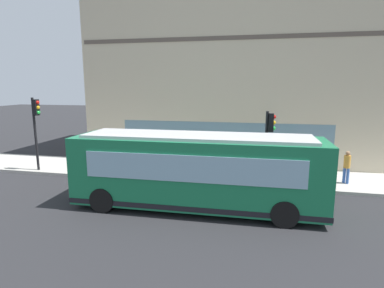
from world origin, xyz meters
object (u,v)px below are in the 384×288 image
(city_bus_nearside, at_px, (196,172))
(pedestrian_near_building_entrance, at_px, (93,148))
(traffic_light_near_corner, at_px, (269,134))
(traffic_light_down_block, at_px, (36,120))
(fire_hydrant, at_px, (288,170))
(pedestrian_walking_along_curb, at_px, (347,165))
(newspaper_vending_box, at_px, (222,168))

(city_bus_nearside, height_order, pedestrian_near_building_entrance, city_bus_nearside)
(traffic_light_near_corner, relative_size, traffic_light_down_block, 0.87)
(pedestrian_near_building_entrance, bearing_deg, fire_hydrant, -93.79)
(traffic_light_near_corner, bearing_deg, pedestrian_near_building_entrance, 78.34)
(traffic_light_down_block, bearing_deg, city_bus_nearside, -108.81)
(pedestrian_walking_along_curb, bearing_deg, newspaper_vending_box, 90.88)
(traffic_light_down_block, distance_m, pedestrian_walking_along_curb, 16.86)
(fire_hydrant, relative_size, pedestrian_walking_along_curb, 0.45)
(city_bus_nearside, height_order, fire_hydrant, city_bus_nearside)
(newspaper_vending_box, bearing_deg, fire_hydrant, -78.66)
(city_bus_nearside, distance_m, pedestrian_walking_along_curb, 8.09)
(traffic_light_down_block, relative_size, pedestrian_near_building_entrance, 2.56)
(city_bus_nearside, xyz_separation_m, traffic_light_down_block, (3.38, 9.93, 1.50))
(traffic_light_down_block, distance_m, pedestrian_near_building_entrance, 3.72)
(city_bus_nearside, relative_size, pedestrian_near_building_entrance, 6.17)
(traffic_light_near_corner, relative_size, pedestrian_walking_along_curb, 2.21)
(traffic_light_near_corner, bearing_deg, newspaper_vending_box, 72.55)
(traffic_light_near_corner, relative_size, fire_hydrant, 4.89)
(pedestrian_near_building_entrance, relative_size, newspaper_vending_box, 1.81)
(city_bus_nearside, relative_size, traffic_light_down_block, 2.41)
(pedestrian_walking_along_curb, bearing_deg, traffic_light_near_corner, 102.26)
(traffic_light_near_corner, height_order, traffic_light_down_block, traffic_light_down_block)
(traffic_light_down_block, height_order, fire_hydrant, traffic_light_down_block)
(city_bus_nearside, relative_size, pedestrian_walking_along_curb, 6.14)
(city_bus_nearside, bearing_deg, newspaper_vending_box, -7.48)
(traffic_light_near_corner, xyz_separation_m, pedestrian_near_building_entrance, (2.22, 10.78, -1.59))
(pedestrian_near_building_entrance, height_order, newspaper_vending_box, pedestrian_near_building_entrance)
(fire_hydrant, xyz_separation_m, pedestrian_walking_along_curb, (-0.60, -2.76, 0.58))
(newspaper_vending_box, bearing_deg, pedestrian_near_building_entrance, 80.02)
(traffic_light_near_corner, xyz_separation_m, newspaper_vending_box, (0.74, 2.36, -2.07))
(traffic_light_near_corner, xyz_separation_m, pedestrian_walking_along_curb, (0.84, -3.86, -1.58))
(traffic_light_down_block, relative_size, newspaper_vending_box, 4.64)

